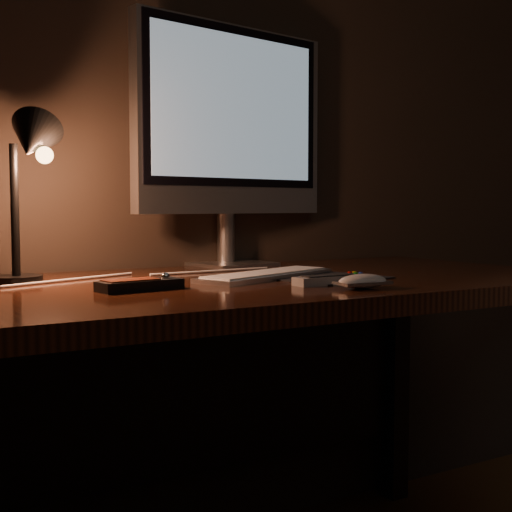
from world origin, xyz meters
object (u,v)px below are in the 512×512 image
keyboard (266,275)px  monitor (233,125)px  mouse (363,283)px  desk_lamp (29,165)px  media_remote (140,284)px  tv_remote (333,279)px  desk (218,335)px

keyboard → monitor: bearing=52.5°
mouse → monitor: bearing=90.7°
mouse → desk_lamp: (-0.53, 0.41, 0.23)m
media_remote → tv_remote: 0.39m
media_remote → tv_remote: bearing=-22.8°
monitor → desk: bearing=-134.7°
media_remote → desk: bearing=23.0°
monitor → media_remote: size_ratio=3.74×
monitor → keyboard: size_ratio=1.68×
media_remote → tv_remote: media_remote is taller
mouse → media_remote: media_remote is taller
tv_remote → desk: bearing=119.0°
keyboard → media_remote: (-0.32, -0.07, 0.00)m
desk → keyboard: 0.17m
media_remote → desk_lamp: bearing=117.5°
monitor → keyboard: bearing=-116.1°
monitor → tv_remote: 0.62m
desk → mouse: mouse is taller
desk → desk_lamp: (-0.39, 0.07, 0.37)m
keyboard → desk_lamp: (-0.47, 0.14, 0.23)m
monitor → keyboard: (-0.09, -0.32, -0.36)m
keyboard → mouse: size_ratio=3.59×
desk → tv_remote: (0.14, -0.24, 0.14)m
mouse → keyboard: bearing=106.0°
keyboard → tv_remote: 0.18m
monitor → tv_remote: size_ratio=3.66×
mouse → tv_remote: tv_remote is taller
desk → desk_lamp: bearing=169.5°
tv_remote → desk_lamp: desk_lamp is taller
tv_remote → desk_lamp: bearing=148.9°
keyboard → tv_remote: (0.05, -0.18, 0.00)m
monitor → mouse: monitor is taller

